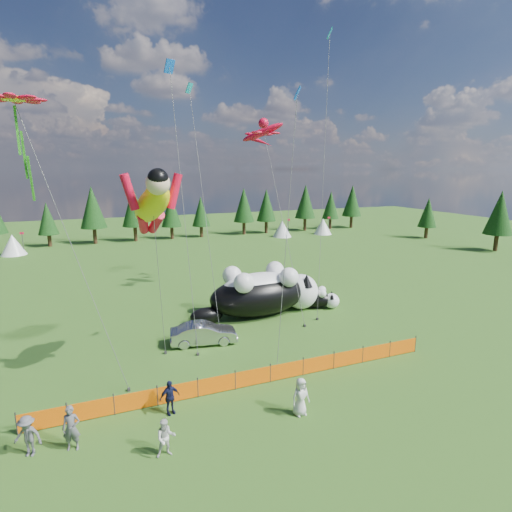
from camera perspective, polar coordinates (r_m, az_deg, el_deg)
The scene contains 19 objects.
ground at distance 24.91m, azimuth -3.00°, elevation -14.77°, with size 160.00×160.00×0.00m, color #133C0B.
safety_fence at distance 22.19m, azimuth -0.42°, elevation -16.92°, with size 22.06×0.06×1.10m.
tree_line at distance 66.83m, azimuth -15.55°, elevation 5.54°, with size 90.00×4.00×8.00m, color black, non-canonical shape.
festival_tents at distance 64.42m, azimuth -5.14°, elevation 3.37°, with size 50.00×3.20×2.80m, color white, non-canonical shape.
cat_large at distance 31.64m, azimuth 1.23°, elevation -5.12°, with size 10.87×4.26×3.92m.
cat_small at distance 33.83m, azimuth 8.27°, elevation -5.94°, with size 4.35×3.24×1.73m.
car at distance 27.05m, azimuth -7.48°, elevation -10.92°, with size 1.52×4.37×1.44m, color #B8B8BD.
spectator_a at distance 19.31m, azimuth -24.88°, elevation -21.41°, with size 0.71×0.46×1.94m, color #56565B.
spectator_b at distance 17.91m, azimuth -12.77°, elevation -24.01°, with size 0.79×0.47×1.62m, color silver.
spectator_c at distance 20.29m, azimuth -12.24°, elevation -19.13°, with size 0.99×0.51×1.69m, color #141737.
spectator_d at distance 19.76m, azimuth -29.83°, elevation -21.43°, with size 1.13×0.59×1.76m, color #56565B.
spectator_e at distance 19.89m, azimuth 6.39°, elevation -19.35°, with size 0.90×0.58×1.84m, color silver.
superhero_kite at distance 21.98m, azimuth -14.69°, elevation 7.11°, with size 5.26×5.56×11.75m.
gecko_kite at distance 37.39m, azimuth 0.94°, elevation 17.25°, with size 6.22×13.13×17.63m.
flower_kite at distance 22.21m, azimuth -31.27°, elevation 18.21°, with size 5.50×3.39×14.94m.
diamond_kite_a at distance 26.97m, azimuth -12.09°, elevation 23.55°, with size 1.14×3.89×18.27m.
diamond_kite_b at distance 35.59m, azimuth 10.41°, elevation 27.22°, with size 3.34×5.10×22.71m.
diamond_kite_c at distance 23.48m, azimuth 5.78°, elevation 20.38°, with size 2.21×2.21×16.15m.
diamond_kite_d at distance 33.07m, azimuth -9.33°, elevation 21.34°, with size 0.92×6.58×18.56m.
Camera 1 is at (-6.99, -21.06, 11.33)m, focal length 28.00 mm.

